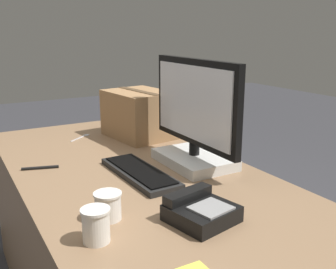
# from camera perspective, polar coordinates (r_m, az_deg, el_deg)

# --- Properties ---
(office_desk) EXTENTS (1.80, 0.90, 0.73)m
(office_desk) POSITION_cam_1_polar(r_m,az_deg,el_deg) (1.80, -5.00, -15.91)
(office_desk) COLOR #8C6B4C
(office_desk) RESTS_ON ground_plane
(monitor) EXTENTS (0.57, 0.24, 0.44)m
(monitor) POSITION_cam_1_polar(r_m,az_deg,el_deg) (1.64, 3.86, 1.68)
(monitor) COLOR white
(monitor) RESTS_ON office_desk
(keyboard) EXTENTS (0.43, 0.16, 0.03)m
(keyboard) POSITION_cam_1_polar(r_m,az_deg,el_deg) (1.55, -4.13, -5.54)
(keyboard) COLOR black
(keyboard) RESTS_ON office_desk
(desk_phone) EXTENTS (0.21, 0.21, 0.08)m
(desk_phone) POSITION_cam_1_polar(r_m,az_deg,el_deg) (1.21, 4.69, -10.98)
(desk_phone) COLOR black
(desk_phone) RESTS_ON office_desk
(paper_cup_left) EXTENTS (0.09, 0.09, 0.09)m
(paper_cup_left) POSITION_cam_1_polar(r_m,az_deg,el_deg) (1.22, -8.70, -10.21)
(paper_cup_left) COLOR white
(paper_cup_left) RESTS_ON office_desk
(paper_cup_right) EXTENTS (0.08, 0.08, 0.10)m
(paper_cup_right) POSITION_cam_1_polar(r_m,az_deg,el_deg) (1.10, -10.42, -12.81)
(paper_cup_right) COLOR white
(paper_cup_right) RESTS_ON office_desk
(spoon) EXTENTS (0.11, 0.14, 0.00)m
(spoon) POSITION_cam_1_polar(r_m,az_deg,el_deg) (2.16, -12.21, -0.26)
(spoon) COLOR silver
(spoon) RESTS_ON office_desk
(cardboard_box) EXTENTS (0.39, 0.32, 0.25)m
(cardboard_box) POSITION_cam_1_polar(r_m,az_deg,el_deg) (2.09, -4.16, 2.99)
(cardboard_box) COLOR #9E754C
(cardboard_box) RESTS_ON office_desk
(pen_marker) EXTENTS (0.06, 0.15, 0.01)m
(pen_marker) POSITION_cam_1_polar(r_m,az_deg,el_deg) (1.71, -18.06, -4.61)
(pen_marker) COLOR black
(pen_marker) RESTS_ON office_desk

